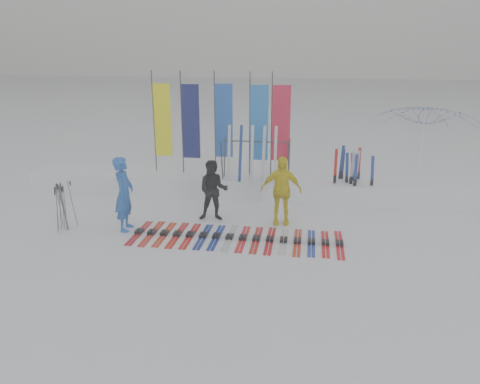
% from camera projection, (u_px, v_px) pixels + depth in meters
% --- Properties ---
extents(ground, '(120.00, 120.00, 0.00)m').
position_uv_depth(ground, '(221.00, 255.00, 10.58)').
color(ground, white).
rests_on(ground, ground).
extents(snow_bank, '(14.00, 1.60, 0.60)m').
position_uv_depth(snow_bank, '(248.00, 185.00, 14.83)').
color(snow_bank, white).
rests_on(snow_bank, ground).
extents(person_blue, '(0.52, 0.74, 1.91)m').
position_uv_depth(person_blue, '(124.00, 194.00, 11.76)').
color(person_blue, blue).
rests_on(person_blue, ground).
extents(person_black, '(0.88, 0.73, 1.65)m').
position_uv_depth(person_black, '(213.00, 191.00, 12.48)').
color(person_black, black).
rests_on(person_black, ground).
extents(person_yellow, '(1.10, 0.54, 1.82)m').
position_uv_depth(person_yellow, '(281.00, 190.00, 12.19)').
color(person_yellow, yellow).
rests_on(person_yellow, ground).
extents(tent_canopy, '(4.01, 4.05, 2.91)m').
position_uv_depth(tent_canopy, '(420.00, 150.00, 14.32)').
color(tent_canopy, white).
rests_on(tent_canopy, ground).
extents(ski_row, '(5.13, 1.69, 0.07)m').
position_uv_depth(ski_row, '(236.00, 238.00, 11.43)').
color(ski_row, '#B50E12').
rests_on(ski_row, ground).
extents(pole_cluster, '(0.39, 0.61, 1.25)m').
position_uv_depth(pole_cluster, '(63.00, 207.00, 11.88)').
color(pole_cluster, '#595B60').
rests_on(pole_cluster, ground).
extents(feather_flags, '(4.35, 0.32, 3.20)m').
position_uv_depth(feather_flags, '(222.00, 122.00, 14.53)').
color(feather_flags, '#383A3F').
rests_on(feather_flags, ground).
extents(ski_rack, '(2.04, 0.80, 1.23)m').
position_uv_depth(ski_rack, '(256.00, 154.00, 14.09)').
color(ski_rack, '#383A3F').
rests_on(ski_rack, ground).
extents(upright_skis, '(1.15, 0.78, 1.66)m').
position_uv_depth(upright_skis, '(351.00, 176.00, 13.99)').
color(upright_skis, red).
rests_on(upright_skis, ground).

